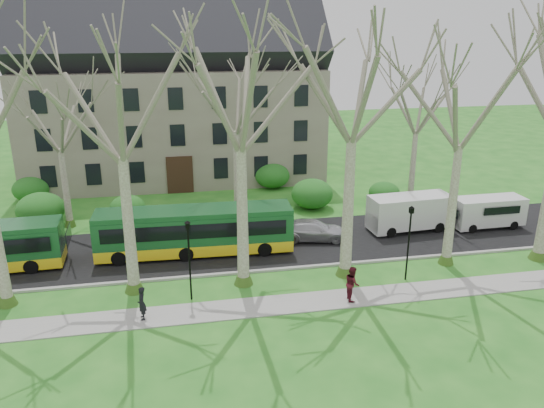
{
  "coord_description": "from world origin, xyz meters",
  "views": [
    {
      "loc": [
        -6.54,
        -26.1,
        13.65
      ],
      "look_at": [
        -0.92,
        3.0,
        3.63
      ],
      "focal_mm": 35.0,
      "sensor_mm": 36.0,
      "label": 1
    }
  ],
  "objects_px": {
    "sedan": "(313,230)",
    "pedestrian_b": "(352,283)",
    "bus_follow": "(195,230)",
    "pedestrian_a": "(142,303)",
    "van_a": "(410,213)",
    "van_b": "(488,213)"
  },
  "relations": [
    {
      "from": "sedan",
      "to": "pedestrian_a",
      "type": "bearing_deg",
      "value": 138.66
    },
    {
      "from": "van_b",
      "to": "van_a",
      "type": "bearing_deg",
      "value": 174.02
    },
    {
      "from": "pedestrian_b",
      "to": "van_b",
      "type": "bearing_deg",
      "value": -52.39
    },
    {
      "from": "bus_follow",
      "to": "sedan",
      "type": "bearing_deg",
      "value": 7.15
    },
    {
      "from": "bus_follow",
      "to": "pedestrian_a",
      "type": "relative_size",
      "value": 7.16
    },
    {
      "from": "van_a",
      "to": "pedestrian_b",
      "type": "height_order",
      "value": "van_a"
    },
    {
      "from": "pedestrian_b",
      "to": "sedan",
      "type": "bearing_deg",
      "value": 4.12
    },
    {
      "from": "sedan",
      "to": "pedestrian_b",
      "type": "xyz_separation_m",
      "value": [
        -0.14,
        -8.25,
        0.25
      ]
    },
    {
      "from": "bus_follow",
      "to": "van_b",
      "type": "xyz_separation_m",
      "value": [
        20.47,
        0.62,
        -0.41
      ]
    },
    {
      "from": "bus_follow",
      "to": "pedestrian_a",
      "type": "distance_m",
      "value": 8.08
    },
    {
      "from": "pedestrian_a",
      "to": "pedestrian_b",
      "type": "height_order",
      "value": "pedestrian_b"
    },
    {
      "from": "sedan",
      "to": "pedestrian_b",
      "type": "bearing_deg",
      "value": -169.47
    },
    {
      "from": "pedestrian_a",
      "to": "pedestrian_b",
      "type": "distance_m",
      "value": 10.64
    },
    {
      "from": "van_a",
      "to": "van_b",
      "type": "relative_size",
      "value": 1.14
    },
    {
      "from": "sedan",
      "to": "pedestrian_b",
      "type": "relative_size",
      "value": 2.52
    },
    {
      "from": "van_b",
      "to": "pedestrian_b",
      "type": "xyz_separation_m",
      "value": [
        -12.81,
        -8.17,
        -0.17
      ]
    },
    {
      "from": "bus_follow",
      "to": "sedan",
      "type": "distance_m",
      "value": 7.86
    },
    {
      "from": "van_a",
      "to": "pedestrian_a",
      "type": "bearing_deg",
      "value": -157.96
    },
    {
      "from": "bus_follow",
      "to": "pedestrian_a",
      "type": "height_order",
      "value": "bus_follow"
    },
    {
      "from": "van_a",
      "to": "pedestrian_a",
      "type": "height_order",
      "value": "van_a"
    },
    {
      "from": "bus_follow",
      "to": "sedan",
      "type": "height_order",
      "value": "bus_follow"
    },
    {
      "from": "sedan",
      "to": "van_a",
      "type": "height_order",
      "value": "van_a"
    }
  ]
}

